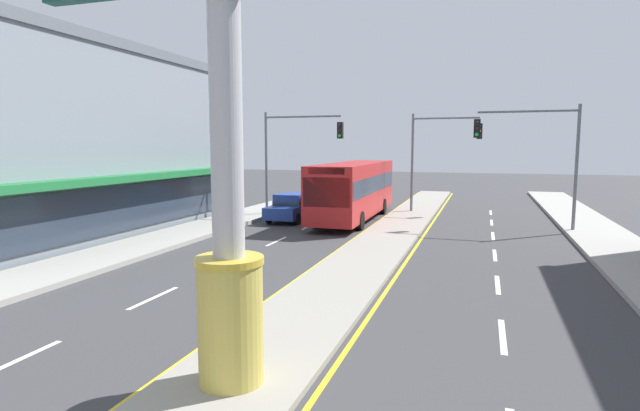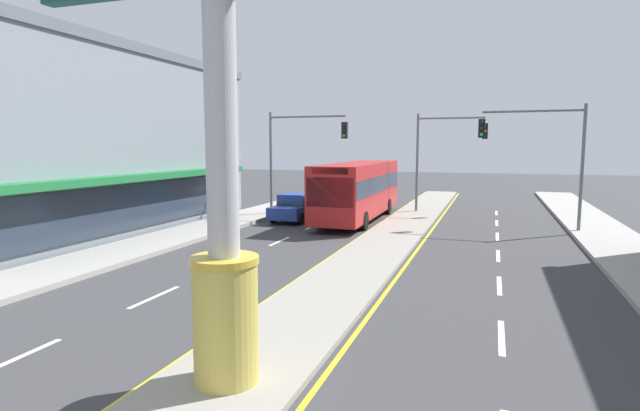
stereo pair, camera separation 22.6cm
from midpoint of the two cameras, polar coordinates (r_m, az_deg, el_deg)
median_strip at (r=21.16m, az=7.25°, el=-4.61°), size 2.59×52.00×0.14m
sidewalk_left at (r=23.14m, az=-17.21°, el=-3.83°), size 2.90×60.00×0.18m
lane_markings at (r=19.88m, az=6.44°, el=-5.54°), size 9.33×52.00×0.01m
district_sign at (r=8.54m, az=-10.40°, el=10.04°), size 7.71×1.18×8.30m
storefront_left at (r=27.91m, az=-27.49°, el=6.42°), size 10.93×19.73×8.84m
traffic_light_left_side at (r=29.56m, az=-2.29°, el=6.81°), size 4.86×0.46×6.20m
traffic_light_right_side at (r=26.79m, az=24.16°, el=6.23°), size 4.86×0.46×6.20m
traffic_light_median_far at (r=31.86m, az=13.86°, el=6.52°), size 4.20×0.46×6.20m
sedan_near_right_lane at (r=28.67m, az=-2.50°, el=-0.12°), size 1.87×4.32×1.53m
bus_far_right_lane at (r=28.87m, az=4.62°, el=2.06°), size 2.65×11.22×3.26m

